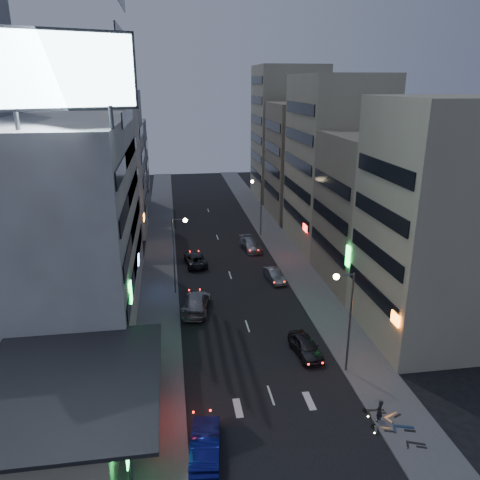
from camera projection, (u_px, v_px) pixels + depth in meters
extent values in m
plane|color=black|center=(284.00, 435.00, 29.24)|extent=(180.00, 180.00, 0.00)
cube|color=#4C4C4F|center=(160.00, 266.00, 56.19)|extent=(4.00, 120.00, 0.12)
cube|color=#4C4C4F|center=(289.00, 259.00, 58.47)|extent=(4.00, 120.00, 0.12)
cube|color=tan|center=(54.00, 413.00, 28.54)|extent=(8.00, 12.00, 3.60)
cube|color=black|center=(68.00, 384.00, 28.06)|extent=(11.00, 13.00, 0.25)
cube|color=black|center=(138.00, 387.00, 28.86)|extent=(0.12, 4.00, 0.90)
cube|color=#FF1E14|center=(139.00, 387.00, 28.87)|extent=(0.04, 3.70, 0.70)
cube|color=silver|center=(54.00, 220.00, 42.68)|extent=(14.00, 24.00, 18.00)
cube|color=tan|center=(437.00, 224.00, 38.03)|extent=(10.00, 11.00, 20.00)
cube|color=gray|center=(379.00, 211.00, 49.51)|extent=(11.00, 12.00, 16.00)
cube|color=tan|center=(335.00, 163.00, 60.66)|extent=(10.00, 14.00, 22.00)
cube|color=silver|center=(103.00, 164.00, 66.00)|extent=(11.00, 10.00, 20.00)
cube|color=gray|center=(111.00, 167.00, 78.90)|extent=(12.00, 10.00, 15.00)
cube|color=gray|center=(305.00, 161.00, 75.42)|extent=(11.00, 12.00, 18.00)
cube|color=tan|center=(288.00, 133.00, 87.65)|extent=(12.00, 12.00, 24.00)
cylinder|color=#595B60|center=(16.00, 118.00, 30.34)|extent=(0.30, 0.30, 1.50)
cylinder|color=#595B60|center=(111.00, 117.00, 31.20)|extent=(0.30, 0.30, 1.50)
cube|color=black|center=(59.00, 70.00, 29.83)|extent=(9.52, 3.75, 5.00)
cube|color=#BEEEFD|center=(59.00, 70.00, 29.65)|extent=(9.04, 3.34, 4.60)
cylinder|color=#595B60|center=(350.00, 323.00, 34.45)|extent=(0.16, 0.16, 8.00)
cylinder|color=#595B60|center=(345.00, 275.00, 33.10)|extent=(1.40, 0.10, 0.10)
sphere|color=#FFD88C|center=(336.00, 277.00, 33.05)|extent=(0.44, 0.44, 0.44)
cylinder|color=#595B60|center=(174.00, 257.00, 47.64)|extent=(0.16, 0.16, 8.00)
cylinder|color=#595B60|center=(179.00, 220.00, 46.49)|extent=(1.40, 0.10, 0.10)
sphere|color=#FFD88C|center=(185.00, 220.00, 46.61)|extent=(0.44, 0.44, 0.44)
cylinder|color=#595B60|center=(261.00, 208.00, 66.30)|extent=(0.16, 0.16, 8.00)
cylinder|color=#595B60|center=(257.00, 181.00, 64.96)|extent=(1.40, 0.10, 0.10)
sphere|color=#FFD88C|center=(252.00, 182.00, 64.90)|extent=(0.44, 0.44, 0.44)
imported|color=#28292D|center=(306.00, 346.00, 37.73)|extent=(2.28, 4.62, 1.51)
imported|color=gray|center=(274.00, 275.00, 51.86)|extent=(1.95, 4.19, 1.33)
imported|color=black|center=(195.00, 259.00, 56.45)|extent=(2.78, 5.27, 1.41)
imported|color=#929499|center=(251.00, 245.00, 61.50)|extent=(2.68, 5.24, 1.46)
imported|color=navy|center=(205.00, 443.00, 27.52)|extent=(2.24, 4.98, 1.59)
imported|color=gray|center=(196.00, 303.00, 44.96)|extent=(3.46, 6.26, 1.72)
imported|color=black|center=(379.00, 411.00, 30.06)|extent=(0.68, 0.63, 1.56)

